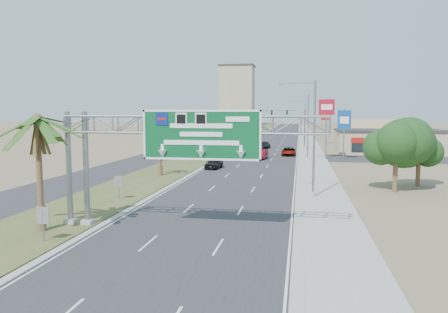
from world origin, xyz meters
TOP-DOWN VIEW (x-y plane):
  - ground at (0.00, 0.00)m, footprint 600.00×600.00m
  - road at (0.00, 110.00)m, footprint 12.00×300.00m
  - sidewalk_right at (8.50, 110.00)m, footprint 4.00×300.00m
  - median_grass at (-10.00, 110.00)m, footprint 7.00×300.00m
  - opposing_road at (-17.00, 110.00)m, footprint 8.00×300.00m
  - sign_gantry at (-1.06, 9.93)m, footprint 16.75×1.24m
  - palm_near at (-9.20, 8.00)m, footprint 5.70×5.70m
  - palm_row_b at (-9.50, 32.00)m, footprint 3.99×3.99m
  - palm_row_c at (-9.50, 48.00)m, footprint 3.99×3.99m
  - palm_row_d at (-9.50, 66.00)m, footprint 3.99×3.99m
  - palm_row_e at (-9.50, 85.00)m, footprint 3.99×3.99m
  - palm_row_f at (-9.50, 110.00)m, footprint 3.99×3.99m
  - streetlight_near at (7.30, 22.00)m, footprint 3.27×0.44m
  - streetlight_mid at (7.30, 52.00)m, footprint 3.27×0.44m
  - streetlight_far at (7.30, 88.00)m, footprint 3.27×0.44m
  - signal_mast at (5.17, 71.97)m, footprint 10.28×0.71m
  - store_building at (22.00, 66.00)m, footprint 18.00×10.00m
  - oak_near at (15.00, 26.00)m, footprint 4.50×4.50m
  - oak_far at (18.00, 30.00)m, footprint 3.50×3.50m
  - median_signback_a at (-7.80, 6.00)m, footprint 0.75×0.08m
  - median_signback_b at (-8.50, 18.00)m, footprint 0.75×0.08m
  - tower_distant at (-32.00, 250.00)m, footprint 20.00×16.00m
  - building_distant_left at (-45.00, 160.00)m, footprint 24.00×14.00m
  - building_distant_right at (30.00, 140.00)m, footprint 20.00×12.00m
  - car_left_lane at (-4.73, 39.75)m, footprint 2.06×4.35m
  - car_mid_lane at (0.35, 52.64)m, footprint 1.91×4.55m
  - car_right_lane at (4.45, 58.77)m, footprint 2.34×4.93m
  - car_far at (-0.72, 72.54)m, footprint 2.23×4.74m
  - pole_sign_red_near at (10.31, 53.80)m, footprint 2.41×0.47m
  - pole_sign_blue at (13.00, 53.74)m, footprint 1.94×1.11m
  - pole_sign_red_far at (12.20, 88.17)m, footprint 2.22×0.67m

SIDE VIEW (x-z plane):
  - ground at x=0.00m, z-range 0.00..0.00m
  - road at x=0.00m, z-range 0.00..0.02m
  - opposing_road at x=-17.00m, z-range 0.00..0.02m
  - sidewalk_right at x=8.50m, z-range 0.00..0.10m
  - median_grass at x=-10.00m, z-range 0.00..0.12m
  - car_far at x=-0.72m, z-range 0.00..1.34m
  - car_right_lane at x=4.45m, z-range 0.00..1.36m
  - car_left_lane at x=-4.73m, z-range 0.00..1.44m
  - car_mid_lane at x=0.35m, z-range 0.00..1.46m
  - median_signback_a at x=-7.80m, z-range 0.41..2.49m
  - median_signback_b at x=-8.50m, z-range 0.41..2.49m
  - store_building at x=22.00m, z-range 0.00..4.00m
  - building_distant_right at x=30.00m, z-range 0.00..5.00m
  - building_distant_left at x=-45.00m, z-range 0.00..6.00m
  - oak_far at x=18.00m, z-range 1.02..6.62m
  - palm_row_d at x=-9.50m, z-range 1.69..7.14m
  - oak_near at x=15.00m, z-range 1.13..7.93m
  - streetlight_near at x=7.30m, z-range -0.31..9.69m
  - streetlight_mid at x=7.30m, z-range -0.31..9.69m
  - streetlight_far at x=7.30m, z-range -0.31..9.69m
  - palm_row_f at x=-9.50m, z-range 1.83..7.58m
  - signal_mast at x=5.17m, z-range 0.85..8.85m
  - palm_row_b at x=-9.50m, z-range 1.93..7.87m
  - palm_row_e at x=-9.50m, z-range 2.02..8.16m
  - palm_row_c at x=-9.50m, z-range 2.29..9.04m
  - pole_sign_blue at x=13.00m, z-range 1.90..9.74m
  - pole_sign_red_far at x=12.20m, z-range 2.13..9.62m
  - sign_gantry at x=-1.06m, z-range 2.31..9.81m
  - palm_near at x=-9.20m, z-range 2.76..11.11m
  - pole_sign_red_near at x=10.31m, z-range 2.77..12.31m
  - tower_distant at x=-32.00m, z-range 0.00..35.00m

